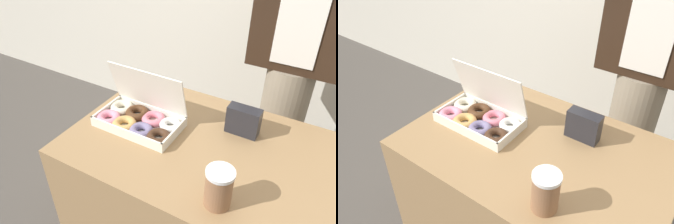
% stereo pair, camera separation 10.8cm
% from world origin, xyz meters
% --- Properties ---
extents(table, '(1.01, 0.69, 0.75)m').
position_xyz_m(table, '(0.00, 0.00, 0.37)').
color(table, '#99754C').
rests_on(table, ground_plane).
extents(donut_box, '(0.38, 0.23, 0.23)m').
position_xyz_m(donut_box, '(-0.27, -0.02, 0.78)').
color(donut_box, white).
rests_on(donut_box, table).
extents(coffee_cup, '(0.09, 0.09, 0.14)m').
position_xyz_m(coffee_cup, '(0.17, -0.23, 0.82)').
color(coffee_cup, '#8C6042').
rests_on(coffee_cup, table).
extents(napkin_holder, '(0.13, 0.06, 0.12)m').
position_xyz_m(napkin_holder, '(0.12, 0.15, 0.80)').
color(napkin_holder, '#232328').
rests_on(napkin_holder, table).
extents(person_customer, '(0.42, 0.23, 1.64)m').
position_xyz_m(person_customer, '(0.19, 0.62, 0.89)').
color(person_customer, gray).
rests_on(person_customer, ground_plane).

